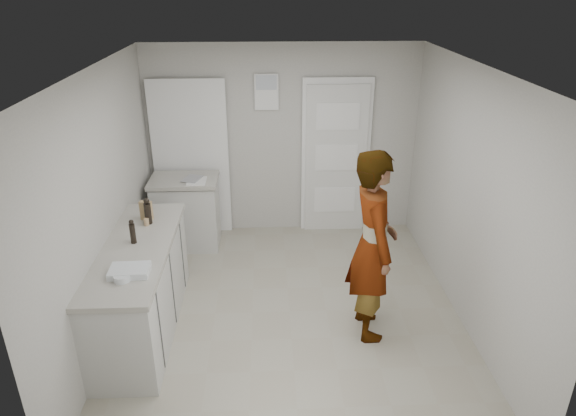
{
  "coord_description": "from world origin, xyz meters",
  "views": [
    {
      "loc": [
        -0.21,
        -4.46,
        3.22
      ],
      "look_at": [
        0.0,
        0.4,
        1.02
      ],
      "focal_mm": 32.0,
      "sensor_mm": 36.0,
      "label": 1
    }
  ],
  "objects_px": {
    "spice_jar": "(146,222)",
    "oil_cruet_a": "(148,211)",
    "egg_bowl": "(122,278)",
    "cake_mix_box": "(146,210)",
    "oil_cruet_b": "(133,232)",
    "person": "(373,246)",
    "baking_dish": "(130,271)"
  },
  "relations": [
    {
      "from": "person",
      "to": "egg_bowl",
      "type": "height_order",
      "value": "person"
    },
    {
      "from": "oil_cruet_a",
      "to": "baking_dish",
      "type": "bearing_deg",
      "value": -87.94
    },
    {
      "from": "egg_bowl",
      "to": "baking_dish",
      "type": "bearing_deg",
      "value": 70.62
    },
    {
      "from": "baking_dish",
      "to": "egg_bowl",
      "type": "xyz_separation_m",
      "value": [
        -0.04,
        -0.1,
        0.0
      ]
    },
    {
      "from": "cake_mix_box",
      "to": "egg_bowl",
      "type": "bearing_deg",
      "value": -76.1
    },
    {
      "from": "oil_cruet_b",
      "to": "egg_bowl",
      "type": "height_order",
      "value": "oil_cruet_b"
    },
    {
      "from": "oil_cruet_b",
      "to": "egg_bowl",
      "type": "distance_m",
      "value": 0.67
    },
    {
      "from": "person",
      "to": "egg_bowl",
      "type": "relative_size",
      "value": 13.29
    },
    {
      "from": "oil_cruet_a",
      "to": "egg_bowl",
      "type": "height_order",
      "value": "oil_cruet_a"
    },
    {
      "from": "cake_mix_box",
      "to": "egg_bowl",
      "type": "xyz_separation_m",
      "value": [
        0.04,
        -1.18,
        -0.07
      ]
    },
    {
      "from": "spice_jar",
      "to": "oil_cruet_a",
      "type": "xyz_separation_m",
      "value": [
        0.01,
        0.05,
        0.1
      ]
    },
    {
      "from": "cake_mix_box",
      "to": "baking_dish",
      "type": "xyz_separation_m",
      "value": [
        0.07,
        -1.07,
        -0.07
      ]
    },
    {
      "from": "spice_jar",
      "to": "oil_cruet_b",
      "type": "distance_m",
      "value": 0.38
    },
    {
      "from": "cake_mix_box",
      "to": "spice_jar",
      "type": "bearing_deg",
      "value": -67.92
    },
    {
      "from": "oil_cruet_a",
      "to": "egg_bowl",
      "type": "distance_m",
      "value": 1.08
    },
    {
      "from": "spice_jar",
      "to": "oil_cruet_a",
      "type": "relative_size",
      "value": 0.27
    },
    {
      "from": "egg_bowl",
      "to": "cake_mix_box",
      "type": "bearing_deg",
      "value": 91.8
    },
    {
      "from": "oil_cruet_a",
      "to": "oil_cruet_b",
      "type": "bearing_deg",
      "value": -97.8
    },
    {
      "from": "cake_mix_box",
      "to": "oil_cruet_b",
      "type": "relative_size",
      "value": 0.83
    },
    {
      "from": "person",
      "to": "cake_mix_box",
      "type": "bearing_deg",
      "value": 69.09
    },
    {
      "from": "spice_jar",
      "to": "cake_mix_box",
      "type": "bearing_deg",
      "value": 99.98
    },
    {
      "from": "oil_cruet_b",
      "to": "baking_dish",
      "type": "xyz_separation_m",
      "value": [
        0.09,
        -0.56,
        -0.09
      ]
    },
    {
      "from": "oil_cruet_b",
      "to": "cake_mix_box",
      "type": "bearing_deg",
      "value": 87.97
    },
    {
      "from": "person",
      "to": "oil_cruet_b",
      "type": "distance_m",
      "value": 2.24
    },
    {
      "from": "baking_dish",
      "to": "egg_bowl",
      "type": "bearing_deg",
      "value": -109.38
    },
    {
      "from": "oil_cruet_a",
      "to": "egg_bowl",
      "type": "xyz_separation_m",
      "value": [
        -0.0,
        -1.08,
        -0.11
      ]
    },
    {
      "from": "oil_cruet_a",
      "to": "spice_jar",
      "type": "bearing_deg",
      "value": -105.85
    },
    {
      "from": "person",
      "to": "baking_dish",
      "type": "xyz_separation_m",
      "value": [
        -2.14,
        -0.38,
        0.02
      ]
    },
    {
      "from": "oil_cruet_b",
      "to": "egg_bowl",
      "type": "relative_size",
      "value": 1.72
    },
    {
      "from": "person",
      "to": "spice_jar",
      "type": "bearing_deg",
      "value": 72.41
    },
    {
      "from": "oil_cruet_a",
      "to": "cake_mix_box",
      "type": "bearing_deg",
      "value": 111.83
    },
    {
      "from": "oil_cruet_b",
      "to": "oil_cruet_a",
      "type": "bearing_deg",
      "value": 82.2
    }
  ]
}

